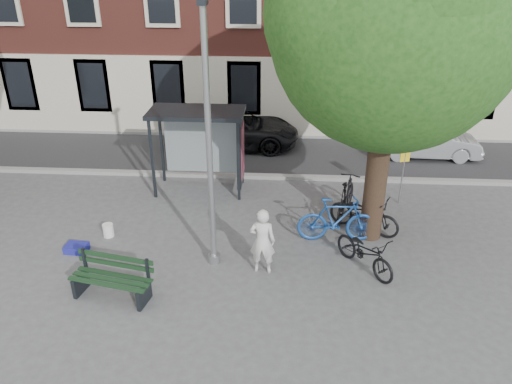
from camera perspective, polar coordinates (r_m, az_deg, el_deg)
The scene contains 18 objects.
ground at distance 12.48m, azimuth -4.79°, elevation -8.00°, with size 90.00×90.00×0.00m, color #4C4C4F.
road at distance 18.62m, azimuth -1.80°, elevation 4.29°, with size 40.00×4.00×0.01m, color #28282B.
curb_near at distance 16.77m, azimuth -2.44°, elevation 1.88°, with size 40.00×0.25×0.12m, color gray.
curb_far at distance 20.46m, azimuth -1.29°, elevation 6.56°, with size 40.00×0.25×0.12m, color gray.
lamppost at distance 11.14m, azimuth -5.33°, elevation 3.87°, with size 0.28×0.35×6.11m.
tree_right at distance 11.85m, azimuth 15.81°, elevation 18.63°, with size 5.76×5.60×8.20m.
bus_shelter at distance 15.33m, azimuth -5.19°, elevation 6.85°, with size 2.85×1.45×2.62m.
painter at distance 11.68m, azimuth 0.73°, elevation -5.63°, with size 0.61×0.40×1.67m, color silver.
bench at distance 11.57m, azimuth -16.10°, elevation -9.64°, with size 1.90×0.95×0.94m.
bike_a at distance 13.78m, azimuth 12.26°, elevation -2.44°, with size 0.69×1.99×1.05m, color black.
bike_b at distance 13.14m, azimuth 9.26°, elevation -3.15°, with size 0.59×2.08×1.25m, color #1B4794.
bike_c at distance 12.21m, azimuth 12.35°, elevation -6.72°, with size 0.65×1.86×0.98m, color black.
bike_d at distance 14.42m, azimuth 10.25°, elevation -0.56°, with size 0.55×1.96×1.17m, color black.
car_dark at distance 19.28m, azimuth -2.38°, elevation 7.21°, with size 2.24×4.86×1.35m, color black.
car_silver at distance 19.27m, azimuth 19.01°, elevation 5.53°, with size 1.29×3.71×1.22m, color #9A9DA1.
blue_crate at distance 13.58m, azimuth -19.82°, elevation -6.04°, with size 0.55×0.40×0.20m, color navy.
bucket_b at distance 13.95m, azimuth -16.53°, elevation -4.21°, with size 0.28×0.28×0.36m, color white.
notice_sign at distance 15.24m, azimuth 16.53°, elevation 2.94°, with size 0.30×0.11×1.74m.
Camera 1 is at (1.68, -10.15, 7.07)m, focal length 35.00 mm.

